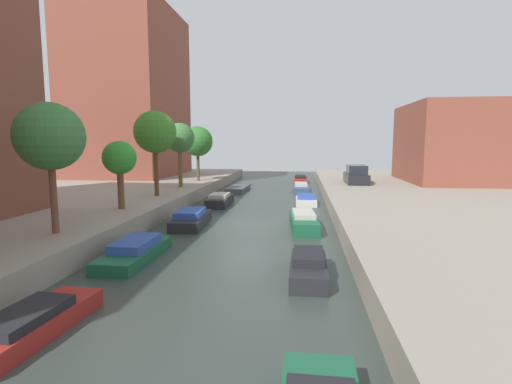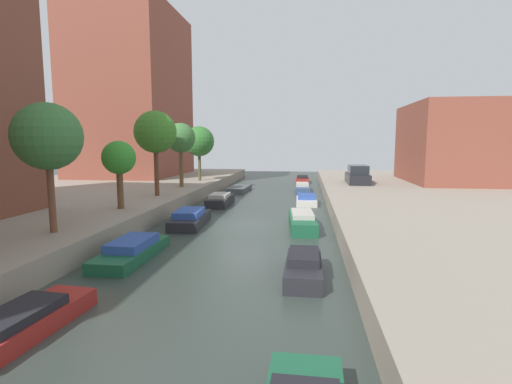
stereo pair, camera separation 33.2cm
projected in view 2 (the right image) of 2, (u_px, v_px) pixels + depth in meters
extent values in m
plane|color=#333D38|center=(244.00, 225.00, 22.27)|extent=(84.00, 84.00, 0.00)
cube|color=gray|center=(4.00, 211.00, 24.11)|extent=(20.00, 64.00, 1.00)
cube|color=brown|center=(132.00, 94.00, 43.67)|extent=(10.00, 13.41, 18.13)
cube|color=brown|center=(465.00, 143.00, 36.27)|extent=(10.00, 11.27, 7.26)
cylinder|color=brown|center=(52.00, 197.00, 15.96)|extent=(0.28, 0.28, 2.98)
sphere|color=#386C35|center=(48.00, 136.00, 15.66)|extent=(2.71, 2.71, 2.71)
cylinder|color=brown|center=(120.00, 189.00, 21.86)|extent=(0.35, 0.35, 2.21)
sphere|color=#32892A|center=(119.00, 158.00, 21.63)|extent=(1.85, 1.85, 1.85)
cylinder|color=brown|center=(157.00, 171.00, 27.11)|extent=(0.31, 0.31, 3.39)
sphere|color=#3C7926|center=(155.00, 132.00, 26.77)|extent=(2.89, 2.89, 2.89)
cylinder|color=brown|center=(181.00, 168.00, 32.46)|extent=(0.34, 0.34, 3.22)
sphere|color=#3C7238|center=(181.00, 138.00, 32.15)|extent=(2.43, 2.43, 2.43)
cylinder|color=#4C492D|center=(200.00, 166.00, 38.02)|extent=(0.28, 0.28, 2.78)
sphere|color=#31702D|center=(199.00, 141.00, 37.72)|extent=(2.89, 2.89, 2.89)
cube|color=black|center=(357.00, 178.00, 35.59)|extent=(1.89, 4.79, 0.88)
cube|color=#1E2328|center=(358.00, 169.00, 35.13)|extent=(1.65, 2.64, 0.77)
cube|color=maroon|center=(24.00, 325.00, 9.59)|extent=(1.62, 4.10, 0.48)
cube|color=black|center=(18.00, 314.00, 9.38)|extent=(1.29, 2.28, 0.25)
cube|color=#195638|center=(132.00, 253.00, 15.82)|extent=(1.57, 4.49, 0.46)
cube|color=#2D4C9E|center=(132.00, 243.00, 15.88)|extent=(1.33, 2.47, 0.34)
cube|color=#232328|center=(190.00, 220.00, 22.33)|extent=(1.92, 4.47, 0.56)
cube|color=#2D4C9E|center=(189.00, 213.00, 22.06)|extent=(1.54, 2.49, 0.36)
cube|color=#232328|center=(220.00, 201.00, 29.43)|extent=(1.57, 4.04, 0.62)
cube|color=#B2ADA3|center=(220.00, 195.00, 29.20)|extent=(1.32, 2.23, 0.27)
cube|color=#4C5156|center=(239.00, 189.00, 37.82)|extent=(1.89, 4.33, 0.46)
cube|color=#232328|center=(304.00, 270.00, 13.60)|extent=(1.26, 3.50, 0.58)
cube|color=black|center=(304.00, 256.00, 13.71)|extent=(1.06, 1.93, 0.30)
cube|color=#195638|center=(302.00, 223.00, 21.38)|extent=(1.68, 4.63, 0.67)
cube|color=#B2ADA3|center=(302.00, 214.00, 21.50)|extent=(1.32, 2.58, 0.25)
cube|color=beige|center=(306.00, 201.00, 29.82)|extent=(1.59, 3.28, 0.46)
cube|color=#2D4C9E|center=(306.00, 196.00, 29.70)|extent=(1.33, 1.81, 0.33)
cube|color=#33476B|center=(302.00, 189.00, 37.90)|extent=(1.52, 4.55, 0.49)
cube|color=#B2ADA3|center=(302.00, 184.00, 38.10)|extent=(1.26, 2.51, 0.28)
cube|color=maroon|center=(302.00, 180.00, 45.65)|extent=(1.46, 4.13, 0.59)
cube|color=black|center=(302.00, 177.00, 45.43)|extent=(1.23, 2.27, 0.28)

